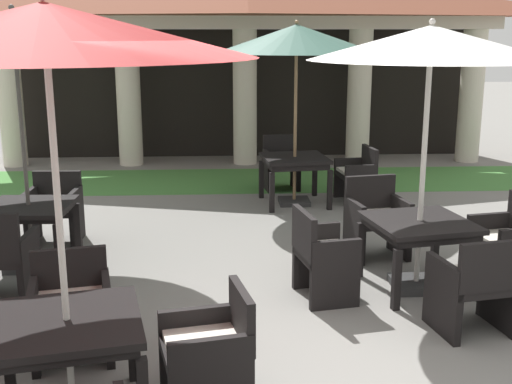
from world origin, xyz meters
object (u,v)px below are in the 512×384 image
object	(u,v)px
patio_umbrella_near_foreground	(431,46)
patio_table_mid_right	(29,213)
patio_chair_near_foreground_south	(475,286)
patio_chair_far_back_east	(210,351)
patio_table_near_foreground	(419,229)
patio_chair_near_foreground_east	(508,242)
patio_chair_near_foreground_west	(322,256)
patio_chair_mid_left_east	(357,175)
patio_table_mid_left	(295,163)
patio_chair_mid_left_north	(281,165)
patio_table_far_back	(68,333)
patio_umbrella_mid_right	(13,31)
patio_umbrella_far_back	(45,34)
patio_chair_near_foreground_north	(376,220)
patio_umbrella_mid_left	(296,40)
patio_chair_far_back_north	(71,309)
patio_chair_mid_right_north	(55,209)

from	to	relation	value
patio_umbrella_near_foreground	patio_table_mid_right	distance (m)	4.54
patio_chair_near_foreground_south	patio_chair_far_back_east	distance (m)	2.47
patio_table_near_foreground	patio_table_mid_right	distance (m)	4.17
patio_chair_near_foreground_east	patio_chair_far_back_east	world-z (taller)	patio_chair_near_foreground_east
patio_chair_near_foreground_west	patio_chair_mid_left_east	distance (m)	3.91
patio_table_mid_left	patio_chair_mid_left_north	xyz separation A→B (m)	(-0.12, 0.99, -0.23)
patio_chair_near_foreground_west	patio_table_far_back	xyz separation A→B (m)	(-1.98, -2.00, 0.22)
patio_table_near_foreground	patio_table_far_back	bearing A→B (deg)	-143.72
patio_table_near_foreground	patio_table_mid_left	size ratio (longest dim) A/B	1.07
patio_table_mid_left	patio_chair_mid_left_east	xyz separation A→B (m)	(0.99, 0.12, -0.22)
patio_umbrella_mid_right	patio_chair_far_back_east	bearing A→B (deg)	-54.53
patio_chair_mid_left_north	patio_umbrella_far_back	bearing A→B (deg)	66.49
patio_chair_near_foreground_east	patio_chair_near_foreground_south	size ratio (longest dim) A/B	1.01
patio_chair_near_foreground_north	patio_chair_near_foreground_south	distance (m)	2.06
patio_chair_near_foreground_north	patio_chair_mid_left_east	xyz separation A→B (m)	(0.30, 2.54, -0.03)
patio_chair_mid_left_north	patio_table_far_back	bearing A→B (deg)	66.49
patio_chair_near_foreground_west	patio_table_near_foreground	bearing A→B (deg)	90.00
patio_chair_near_foreground_east	patio_chair_far_back_east	xyz separation A→B (m)	(-3.08, -2.19, -0.02)
patio_chair_near_foreground_west	patio_umbrella_mid_left	distance (m)	4.15
patio_umbrella_near_foreground	patio_chair_near_foreground_east	bearing A→B (deg)	10.72
patio_chair_mid_left_east	patio_chair_mid_left_north	xyz separation A→B (m)	(-1.10, 0.87, -0.00)
patio_chair_mid_left_north	patio_chair_far_back_north	bearing A→B (deg)	62.27
patio_chair_near_foreground_east	patio_chair_near_foreground_south	xyz separation A→B (m)	(-0.82, -1.20, 0.01)
patio_table_mid_left	patio_chair_far_back_north	distance (m)	5.25
patio_chair_near_foreground_south	patio_table_mid_left	world-z (taller)	patio_chair_near_foreground_south
patio_chair_mid_left_north	patio_chair_mid_right_north	distance (m)	4.05
patio_chair_near_foreground_west	patio_chair_far_back_east	xyz separation A→B (m)	(-1.06, -1.81, -0.04)
patio_chair_near_foreground_west	patio_umbrella_mid_right	size ratio (longest dim) A/B	0.30
patio_chair_near_foreground_south	patio_umbrella_mid_left	xyz separation A→B (m)	(-1.07, 4.44, 2.02)
patio_umbrella_mid_left	patio_umbrella_near_foreground	bearing A→B (deg)	-75.72
patio_table_mid_left	patio_chair_mid_left_north	size ratio (longest dim) A/B	1.18
patio_chair_near_foreground_south	patio_chair_mid_right_north	xyz separation A→B (m)	(-4.25, 2.79, -0.01)
patio_table_near_foreground	patio_chair_mid_left_north	size ratio (longest dim) A/B	1.27
patio_table_mid_right	patio_table_far_back	size ratio (longest dim) A/B	0.83
patio_chair_near_foreground_east	patio_chair_near_foreground_south	bearing A→B (deg)	134.89
patio_chair_mid_left_east	patio_chair_near_foreground_north	bearing A→B (deg)	166.48
patio_chair_near_foreground_north	patio_table_mid_left	xyz separation A→B (m)	(-0.68, 2.42, 0.20)
patio_umbrella_mid_left	patio_table_near_foreground	bearing A→B (deg)	-75.72
patio_chair_near_foreground_north	patio_table_mid_right	bearing A→B (deg)	-8.15
patio_chair_near_foreground_south	patio_umbrella_mid_right	xyz separation A→B (m)	(-4.28, 1.85, 2.14)
patio_umbrella_far_back	patio_chair_near_foreground_south	bearing A→B (deg)	20.40
patio_chair_mid_right_north	patio_chair_near_foreground_north	bearing A→B (deg)	170.54
patio_chair_mid_left_east	patio_table_far_back	xyz separation A→B (m)	(-3.09, -5.74, 0.24)
patio_chair_near_foreground_south	patio_table_far_back	distance (m)	3.39
patio_chair_near_foreground_east	patio_umbrella_mid_right	world-z (taller)	patio_umbrella_mid_right
patio_umbrella_far_back	patio_chair_far_back_east	world-z (taller)	patio_umbrella_far_back
patio_table_near_foreground	patio_table_far_back	world-z (taller)	patio_table_far_back
patio_chair_mid_right_north	patio_umbrella_mid_right	bearing A→B (deg)	90.00
patio_umbrella_mid_left	patio_table_mid_right	distance (m)	4.52
patio_chair_mid_left_north	patio_chair_near_foreground_west	bearing A→B (deg)	83.05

